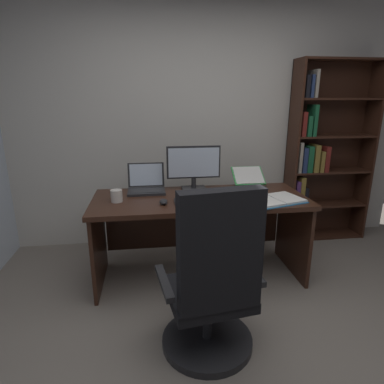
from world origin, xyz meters
TOP-DOWN VIEW (x-y plane):
  - ground_plane at (0.00, 0.00)m, footprint 6.03×6.03m
  - wall_back at (0.00, 2.02)m, footprint 4.62×0.12m
  - desk at (-0.14, 1.20)m, footprint 1.83×0.75m
  - bookshelf at (1.33, 1.82)m, footprint 0.92×0.27m
  - office_chair at (-0.21, 0.17)m, footprint 0.66×0.60m
  - monitor at (-0.16, 1.36)m, footprint 0.49×0.16m
  - laptop at (-0.60, 1.37)m, footprint 0.33×0.29m
  - keyboard at (-0.16, 0.97)m, footprint 0.42×0.15m
  - computer_mouse at (-0.46, 0.97)m, footprint 0.06×0.10m
  - reading_stand_with_book at (0.38, 1.42)m, footprint 0.30×0.27m
  - open_binder at (0.46, 0.92)m, footprint 0.51×0.41m
  - notepad at (0.11, 1.19)m, footprint 0.16×0.21m
  - pen at (0.13, 1.19)m, footprint 0.14×0.02m
  - coffee_mug at (-0.84, 1.09)m, footprint 0.10×0.10m

SIDE VIEW (x-z plane):
  - ground_plane at x=0.00m, z-range 0.00..0.00m
  - office_chair at x=-0.21m, z-range -0.09..1.04m
  - desk at x=-0.14m, z-range 0.18..0.93m
  - notepad at x=0.11m, z-range 0.76..0.77m
  - open_binder at x=0.46m, z-range 0.76..0.78m
  - keyboard at x=-0.16m, z-range 0.76..0.78m
  - pen at x=0.13m, z-range 0.77..0.78m
  - computer_mouse at x=-0.46m, z-range 0.76..0.80m
  - coffee_mug at x=-0.84m, z-range 0.76..0.86m
  - laptop at x=-0.60m, z-range 0.69..0.93m
  - reading_stand_with_book at x=0.38m, z-range 0.76..0.92m
  - bookshelf at x=1.33m, z-range -0.03..1.93m
  - monitor at x=-0.16m, z-range 0.76..1.17m
  - wall_back at x=0.00m, z-range 0.00..2.72m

